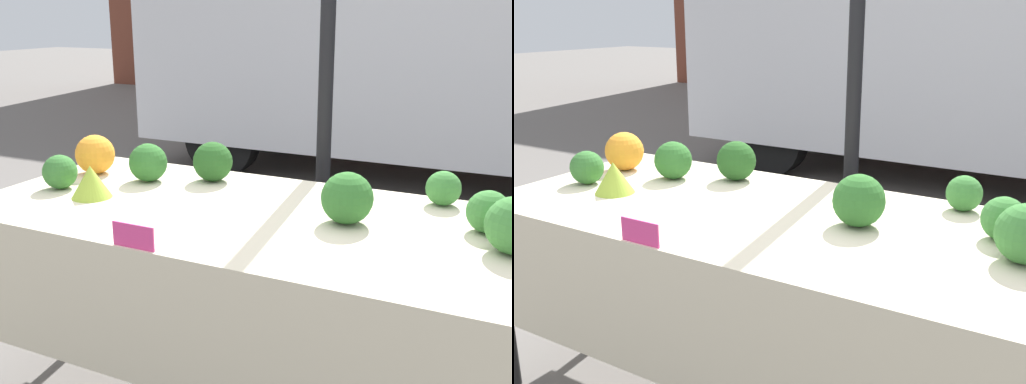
% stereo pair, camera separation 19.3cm
% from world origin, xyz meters
% --- Properties ---
extents(tent_pole, '(0.07, 0.07, 2.77)m').
position_xyz_m(tent_pole, '(-0.01, 0.77, 1.39)').
color(tent_pole, black).
rests_on(tent_pole, ground_plane).
extents(parked_truck, '(5.05, 1.88, 2.44)m').
position_xyz_m(parked_truck, '(-0.40, 3.93, 1.31)').
color(parked_truck, silver).
rests_on(parked_truck, ground_plane).
extents(market_table, '(2.19, 0.99, 0.85)m').
position_xyz_m(market_table, '(0.00, -0.07, 0.76)').
color(market_table, beige).
rests_on(market_table, ground_plane).
extents(orange_cauliflower, '(0.18, 0.18, 0.18)m').
position_xyz_m(orange_cauliflower, '(-0.91, 0.19, 0.94)').
color(orange_cauliflower, orange).
rests_on(orange_cauliflower, market_table).
extents(romanesco_head, '(0.16, 0.16, 0.13)m').
position_xyz_m(romanesco_head, '(-0.68, -0.11, 0.91)').
color(romanesco_head, '#93B238').
rests_on(romanesco_head, market_table).
extents(broccoli_head_0, '(0.17, 0.17, 0.17)m').
position_xyz_m(broccoli_head_0, '(-0.36, 0.31, 0.93)').
color(broccoli_head_0, '#23511E').
rests_on(broccoli_head_0, market_table).
extents(broccoli_head_1, '(0.17, 0.17, 0.17)m').
position_xyz_m(broccoli_head_1, '(-0.61, 0.19, 0.93)').
color(broccoli_head_1, '#2D6628').
rests_on(broccoli_head_1, market_table).
extents(broccoli_head_3, '(0.13, 0.13, 0.13)m').
position_xyz_m(broccoli_head_3, '(0.61, 0.40, 0.91)').
color(broccoli_head_3, '#387533').
rests_on(broccoli_head_3, market_table).
extents(broccoli_head_4, '(0.15, 0.15, 0.15)m').
position_xyz_m(broccoli_head_4, '(0.79, 0.15, 0.92)').
color(broccoli_head_4, '#387533').
rests_on(broccoli_head_4, market_table).
extents(broccoli_head_5, '(0.14, 0.14, 0.14)m').
position_xyz_m(broccoli_head_5, '(-0.88, -0.07, 0.92)').
color(broccoli_head_5, '#336B2D').
rests_on(broccoli_head_5, market_table).
extents(broccoli_head_6, '(0.18, 0.18, 0.18)m').
position_xyz_m(broccoli_head_6, '(0.34, 0.04, 0.94)').
color(broccoli_head_6, '#2D6628').
rests_on(broccoli_head_6, market_table).
extents(price_sign, '(0.16, 0.01, 0.08)m').
position_xyz_m(price_sign, '(-0.20, -0.48, 0.89)').
color(price_sign, '#E53D84').
rests_on(price_sign, market_table).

